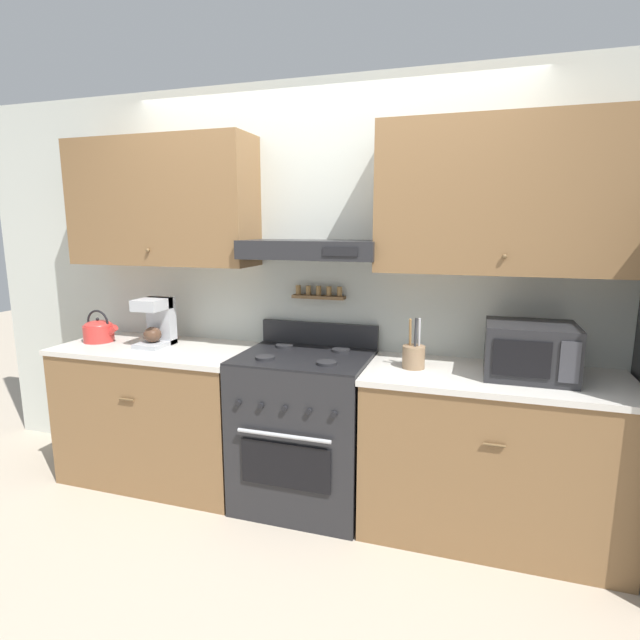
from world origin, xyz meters
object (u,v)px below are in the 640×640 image
object	(u,v)px
stove_range	(305,429)
microwave	(530,351)
utensil_crock	(414,356)
coffee_maker	(157,321)
tea_kettle	(99,330)

from	to	relation	value
stove_range	microwave	world-z (taller)	microwave
stove_range	utensil_crock	xyz separation A→B (m)	(0.64, 0.01, 0.51)
stove_range	microwave	distance (m)	1.36
coffee_maker	microwave	bearing A→B (deg)	-0.39
stove_range	utensil_crock	bearing A→B (deg)	0.47
stove_range	utensil_crock	distance (m)	0.81
tea_kettle	stove_range	bearing A→B (deg)	-0.20
utensil_crock	microwave	bearing A→B (deg)	1.73
microwave	utensil_crock	xyz separation A→B (m)	(-0.59, -0.02, -0.07)
stove_range	coffee_maker	xyz separation A→B (m)	(-1.03, 0.04, 0.60)
tea_kettle	utensil_crock	size ratio (longest dim) A/B	0.90
microwave	utensil_crock	bearing A→B (deg)	-178.27
tea_kettle	utensil_crock	xyz separation A→B (m)	(2.11, 0.00, -0.01)
tea_kettle	coffee_maker	size ratio (longest dim) A/B	0.81
tea_kettle	utensil_crock	bearing A→B (deg)	0.00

